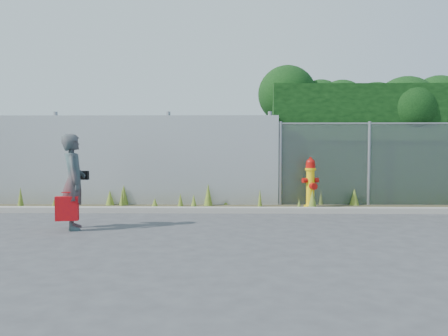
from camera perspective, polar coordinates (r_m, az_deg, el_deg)
ground at (r=7.79m, az=2.06°, el=-7.91°), size 80.00×80.00×0.00m
curb at (r=9.55m, az=1.85°, el=-5.51°), size 16.00×0.22×0.12m
weed_strip at (r=10.28m, az=0.07°, el=-4.58°), size 16.00×1.34×0.54m
corrugated_fence at (r=11.10m, az=-15.25°, el=0.98°), size 8.50×0.21×2.30m
chainlink_fence at (r=11.53m, az=23.38°, el=0.55°), size 6.50×0.07×2.05m
hedge at (r=12.48m, az=21.80°, el=4.89°), size 7.64×1.91×3.59m
fire_hydrant at (r=10.42m, az=11.22°, el=-1.99°), size 0.40×0.36×1.19m
woman at (r=8.06m, az=-19.05°, el=-1.70°), size 0.58×0.71×1.67m
red_tote_bag at (r=7.94m, az=-19.82°, el=-5.00°), size 0.37×0.14×0.49m
black_shoulder_bag at (r=8.28m, az=-17.98°, el=-0.91°), size 0.21×0.09×0.16m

